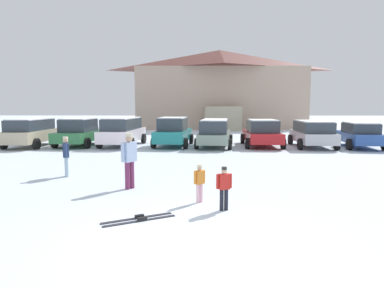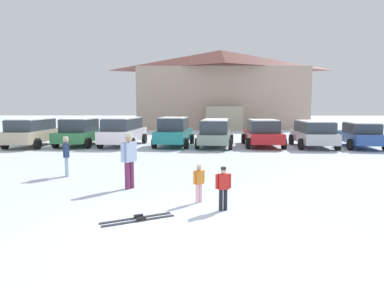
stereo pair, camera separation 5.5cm
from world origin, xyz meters
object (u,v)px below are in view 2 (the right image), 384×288
skier_child_in_red_jacket (223,186)px  parked_green_coupe (80,132)px  parked_teal_hatchback (174,132)px  skier_child_in_orange_jacket (199,181)px  parked_red_sedan (263,133)px  parked_blue_hatchback (360,135)px  ski_lodge (220,89)px  parked_white_suv (123,131)px  parked_beige_suv (32,131)px  parked_grey_wagon (215,132)px  skier_teen_in_navy_coat (66,154)px  pair_of_skis (138,219)px  skier_adult_in_blue_parka (129,157)px  parked_silver_wagon (313,133)px

skier_child_in_red_jacket → parked_green_coupe: bearing=121.3°
parked_teal_hatchback → skier_child_in_orange_jacket: bearing=-82.9°
parked_red_sedan → skier_child_in_orange_jacket: parked_red_sedan is taller
parked_teal_hatchback → parked_blue_hatchback: bearing=-2.7°
skier_child_in_red_jacket → parked_red_sedan: bearing=75.6°
parked_blue_hatchback → skier_child_in_red_jacket: parked_blue_hatchback is taller
ski_lodge → parked_white_suv: 20.23m
parked_green_coupe → parked_teal_hatchback: parked_teal_hatchback is taller
ski_lodge → parked_beige_suv: 23.15m
parked_grey_wagon → skier_child_in_red_jacket: size_ratio=4.61×
skier_teen_in_navy_coat → skier_child_in_orange_jacket: skier_teen_in_navy_coat is taller
skier_child_in_orange_jacket → pair_of_skis: size_ratio=0.63×
parked_blue_hatchback → skier_child_in_orange_jacket: bearing=-129.1°
skier_child_in_orange_jacket → pair_of_skis: skier_child_in_orange_jacket is taller
parked_white_suv → parked_beige_suv: bearing=-174.6°
parked_beige_suv → skier_child_in_red_jacket: size_ratio=4.18×
parked_teal_hatchback → skier_child_in_red_jacket: (2.11, -12.95, -0.29)m
parked_green_coupe → skier_adult_in_blue_parka: 12.09m
skier_adult_in_blue_parka → parked_red_sedan: bearing=61.1°
parked_silver_wagon → pair_of_skis: 15.58m
parked_blue_hatchback → skier_child_in_orange_jacket: 15.14m
parked_white_suv → parked_teal_hatchback: (3.15, -0.12, -0.06)m
parked_silver_wagon → skier_teen_in_navy_coat: 14.41m
parked_teal_hatchback → parked_grey_wagon: parked_teal_hatchback is taller
parked_blue_hatchback → skier_adult_in_blue_parka: size_ratio=2.74×
parked_grey_wagon → skier_child_in_red_jacket: parked_grey_wagon is taller
skier_adult_in_blue_parka → skier_child_in_red_jacket: bearing=-38.4°
parked_beige_suv → parked_red_sedan: bearing=1.6°
parked_grey_wagon → parked_blue_hatchback: (8.54, -0.30, -0.12)m
skier_teen_in_navy_coat → parked_teal_hatchback: bearing=71.2°
parked_teal_hatchback → skier_teen_in_navy_coat: 9.65m
pair_of_skis → ski_lodge: bearing=83.4°
parked_red_sedan → skier_adult_in_blue_parka: size_ratio=2.70×
parked_grey_wagon → skier_child_in_orange_jacket: parked_grey_wagon is taller
parked_beige_suv → pair_of_skis: (8.80, -13.27, -0.90)m
parked_white_suv → skier_teen_in_navy_coat: bearing=-89.7°
skier_teen_in_navy_coat → skier_child_in_orange_jacket: 5.61m
parked_red_sedan → ski_lodge: bearing=94.4°
skier_child_in_red_jacket → skier_child_in_orange_jacket: size_ratio=1.06×
parked_red_sedan → parked_green_coupe: bearing=179.7°
parked_beige_suv → skier_teen_in_navy_coat: 10.32m
parked_green_coupe → skier_child_in_red_jacket: parked_green_coupe is taller
parked_red_sedan → parked_silver_wagon: 2.97m
ski_lodge → parked_teal_hatchback: ski_lodge is taller
parked_grey_wagon → skier_adult_in_blue_parka: 11.05m
skier_teen_in_navy_coat → skier_adult_in_blue_parka: bearing=-33.8°
parked_grey_wagon → parked_red_sedan: (2.89, 0.22, -0.07)m
parked_red_sedan → skier_adult_in_blue_parka: bearing=-118.9°
ski_lodge → pair_of_skis: ski_lodge is taller
parked_grey_wagon → skier_child_in_red_jacket: bearing=-91.9°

